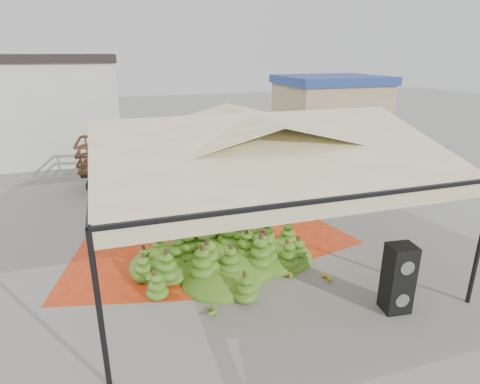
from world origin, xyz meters
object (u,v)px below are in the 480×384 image
object	(u,v)px
banana_heap	(227,244)
speaker_stack	(398,278)
vendor	(251,166)
truck_left	(163,154)
truck_right	(301,141)

from	to	relation	value
banana_heap	speaker_stack	size ratio (longest dim) A/B	3.28
speaker_stack	vendor	size ratio (longest dim) A/B	0.82
speaker_stack	banana_heap	bearing A→B (deg)	139.59
banana_heap	vendor	size ratio (longest dim) A/B	2.70
banana_heap	truck_left	bearing A→B (deg)	94.67
banana_heap	truck_right	bearing A→B (deg)	52.08
speaker_stack	vendor	distance (m)	9.05
banana_heap	vendor	bearing A→B (deg)	64.57
truck_left	truck_right	size ratio (longest dim) A/B	0.87
vendor	banana_heap	bearing A→B (deg)	81.75
speaker_stack	truck_left	world-z (taller)	truck_left
truck_left	truck_right	distance (m)	6.52
speaker_stack	truck_right	xyz separation A→B (m)	(2.89, 10.79, 0.70)
banana_heap	truck_right	xyz separation A→B (m)	(5.89, 7.56, 0.94)
speaker_stack	truck_right	bearing A→B (deg)	81.77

